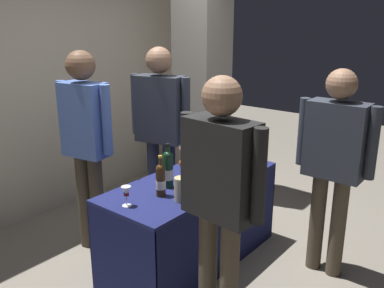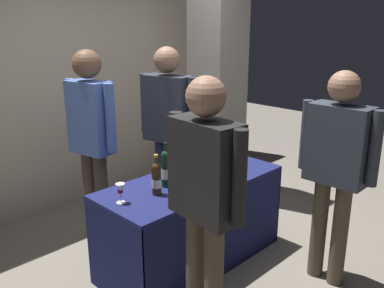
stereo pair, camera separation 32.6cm
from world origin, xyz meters
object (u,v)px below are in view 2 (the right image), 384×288
object	(u,v)px
concrete_pillar	(218,44)
tasting_table	(192,206)
wine_glass_near_vendor	(120,189)
taster_foreground_right	(336,160)
flower_vase	(175,184)
display_bottle_0	(222,154)
vendor_presenter	(168,121)
wine_glass_mid	(192,157)
featured_wine_bottle	(210,148)

from	to	relation	value
concrete_pillar	tasting_table	bearing A→B (deg)	-145.11
wine_glass_near_vendor	taster_foreground_right	size ratio (longest dim) A/B	0.09
concrete_pillar	flower_vase	world-z (taller)	concrete_pillar
concrete_pillar	display_bottle_0	distance (m)	1.67
concrete_pillar	wine_glass_near_vendor	distance (m)	2.44
flower_vase	taster_foreground_right	world-z (taller)	taster_foreground_right
concrete_pillar	vendor_presenter	world-z (taller)	concrete_pillar
wine_glass_mid	flower_vase	distance (m)	0.69
vendor_presenter	flower_vase	bearing A→B (deg)	-52.03
wine_glass_near_vendor	taster_foreground_right	distance (m)	1.58
concrete_pillar	featured_wine_bottle	world-z (taller)	concrete_pillar
wine_glass_near_vendor	flower_vase	world-z (taller)	flower_vase
concrete_pillar	flower_vase	xyz separation A→B (m)	(-1.77, -1.18, -0.85)
taster_foreground_right	display_bottle_0	bearing A→B (deg)	12.41
wine_glass_mid	flower_vase	world-z (taller)	flower_vase
concrete_pillar	wine_glass_near_vendor	size ratio (longest dim) A/B	23.75
display_bottle_0	taster_foreground_right	xyz separation A→B (m)	(0.21, -0.92, 0.11)
display_bottle_0	concrete_pillar	bearing A→B (deg)	43.30
tasting_table	flower_vase	bearing A→B (deg)	-151.51
wine_glass_mid	display_bottle_0	bearing A→B (deg)	-53.00
wine_glass_near_vendor	concrete_pillar	bearing A→B (deg)	24.31
featured_wine_bottle	wine_glass_near_vendor	distance (m)	1.09
wine_glass_near_vendor	display_bottle_0	bearing A→B (deg)	-2.94
flower_vase	vendor_presenter	distance (m)	1.11
tasting_table	display_bottle_0	world-z (taller)	display_bottle_0
taster_foreground_right	wine_glass_near_vendor	bearing A→B (deg)	51.23
concrete_pillar	vendor_presenter	xyz separation A→B (m)	(-1.08, -0.34, -0.65)
tasting_table	display_bottle_0	size ratio (longest dim) A/B	4.77
featured_wine_bottle	taster_foreground_right	world-z (taller)	taster_foreground_right
wine_glass_near_vendor	flower_vase	distance (m)	0.39
tasting_table	display_bottle_0	xyz separation A→B (m)	(0.36, -0.01, 0.37)
featured_wine_bottle	wine_glass_mid	world-z (taller)	featured_wine_bottle
tasting_table	vendor_presenter	world-z (taller)	vendor_presenter
featured_wine_bottle	taster_foreground_right	xyz separation A→B (m)	(0.16, -1.11, 0.12)
wine_glass_near_vendor	wine_glass_mid	xyz separation A→B (m)	(0.87, 0.16, -0.00)
display_bottle_0	flower_vase	size ratio (longest dim) A/B	0.80
concrete_pillar	vendor_presenter	bearing A→B (deg)	-162.73
display_bottle_0	vendor_presenter	world-z (taller)	vendor_presenter
display_bottle_0	vendor_presenter	distance (m)	0.68
concrete_pillar	display_bottle_0	bearing A→B (deg)	-136.70
vendor_presenter	taster_foreground_right	world-z (taller)	vendor_presenter
wine_glass_near_vendor	vendor_presenter	xyz separation A→B (m)	(0.99, 0.60, 0.22)
display_bottle_0	wine_glass_mid	size ratio (longest dim) A/B	2.36
tasting_table	wine_glass_mid	xyz separation A→B (m)	(0.20, 0.20, 0.33)
featured_wine_bottle	display_bottle_0	bearing A→B (deg)	-105.45
wine_glass_near_vendor	wine_glass_mid	distance (m)	0.88
tasting_table	flower_vase	world-z (taller)	flower_vase
display_bottle_0	wine_glass_mid	world-z (taller)	display_bottle_0
concrete_pillar	flower_vase	size ratio (longest dim) A/B	8.33
wine_glass_mid	taster_foreground_right	xyz separation A→B (m)	(0.37, -1.13, 0.15)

